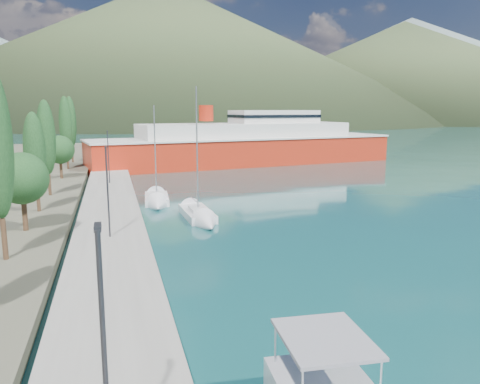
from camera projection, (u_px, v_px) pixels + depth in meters
name	position (u px, v px, depth m)	size (l,w,h in m)	color
ground	(142.00, 142.00, 134.27)	(1400.00, 1400.00, 0.00)	#13494B
quay	(110.00, 208.00, 42.61)	(5.00, 88.00, 0.80)	gray
hills_far	(220.00, 58.00, 630.45)	(1480.00, 900.00, 180.00)	slate
hills_near	(239.00, 61.00, 391.03)	(1010.00, 520.00, 115.00)	#3E4E2D
tree_row	(46.00, 145.00, 45.73)	(3.68, 62.80, 10.95)	#47301E
lamp_posts	(108.00, 187.00, 31.68)	(0.15, 46.66, 6.06)	#2D2D33
sailboat_near	(202.00, 219.00, 38.71)	(2.50, 8.41, 12.00)	silver
sailboat_mid	(157.00, 203.00, 45.50)	(2.80, 7.33, 10.57)	silver
ferry	(247.00, 145.00, 79.80)	(53.78, 19.80, 10.46)	red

